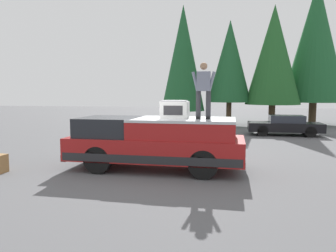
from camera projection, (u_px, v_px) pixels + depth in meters
name	position (u px, v px, depth m)	size (l,w,h in m)	color
ground_plane	(149.00, 169.00, 10.25)	(90.00, 90.00, 0.00)	#565659
pickup_truck	(156.00, 142.00, 10.15)	(2.01, 5.54, 1.65)	maroon
compressor_unit	(175.00, 109.00, 9.95)	(0.65, 0.84, 0.56)	white
person_on_truck_bed	(203.00, 89.00, 9.58)	(0.29, 0.72, 1.69)	#333338
parked_car_black	(285.00, 125.00, 18.46)	(1.64, 4.10, 1.16)	black
conifer_far_left	(316.00, 42.00, 24.10)	(4.58, 4.58, 10.91)	#4C3826
conifer_left	(274.00, 55.00, 23.25)	(3.96, 3.96, 8.80)	#4C3826
conifer_center_left	(230.00, 62.00, 23.92)	(3.24, 3.24, 7.84)	#4C3826
conifer_center_right	(183.00, 58.00, 24.32)	(3.33, 3.33, 9.06)	#4C3826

